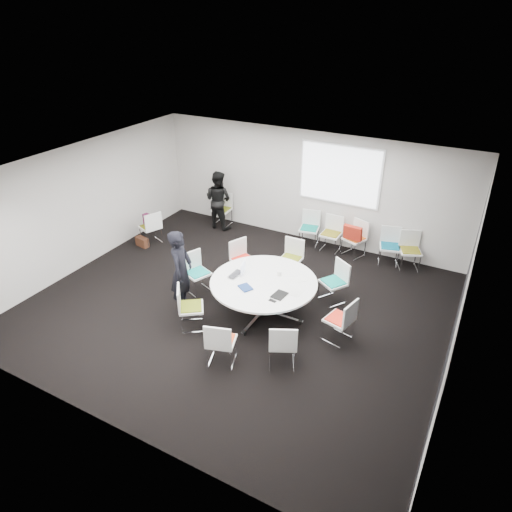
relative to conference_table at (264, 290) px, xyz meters
The scene contains 31 objects.
room_shell 1.00m from the conference_table, behind, with size 8.08×7.08×2.88m.
conference_table is the anchor object (origin of this frame).
projection_screen 3.69m from the conference_table, 86.19° to the left, with size 1.90×0.03×1.35m, color white.
chair_ring_a 1.61m from the conference_table, ahead, with size 0.54×0.55×0.88m.
chair_ring_b 1.51m from the conference_table, 44.17° to the left, with size 0.63×0.63×0.88m.
chair_ring_c 1.52m from the conference_table, 93.73° to the left, with size 0.46×0.45×0.88m.
chair_ring_d 1.42m from the conference_table, 136.10° to the left, with size 0.60×0.60×0.88m.
chair_ring_e 1.60m from the conference_table, behind, with size 0.59×0.59×0.88m.
chair_ring_f 1.46m from the conference_table, 133.24° to the right, with size 0.63×0.63×0.88m.
chair_ring_g 1.64m from the conference_table, 88.71° to the right, with size 0.57×0.57×0.88m.
chair_ring_h 1.53m from the conference_table, 50.56° to the right, with size 0.61×0.60×0.88m.
chair_back_a 3.17m from the conference_table, 96.06° to the left, with size 0.54×0.53×0.88m.
chair_back_b 3.13m from the conference_table, 85.35° to the left, with size 0.47×0.46×0.88m.
chair_back_c 3.26m from the conference_table, 75.02° to the left, with size 0.60×0.59×0.88m.
chair_back_d 3.56m from the conference_table, 61.66° to the left, with size 0.56×0.56×0.88m.
chair_back_e 3.81m from the conference_table, 55.68° to the left, with size 0.60×0.59×0.88m.
chair_spare_left 4.14m from the conference_table, 161.17° to the left, with size 0.59×0.59×0.88m.
chair_person_back 4.29m from the conference_table, 132.80° to the left, with size 0.48×0.47×0.88m.
person_main 1.63m from the conference_table, 157.50° to the right, with size 0.62×0.41×1.71m, color black.
person_back 4.17m from the conference_table, 134.34° to the left, with size 0.77×0.60×1.58m, color black.
laptop 0.59m from the conference_table, behind, with size 0.36×0.23×0.03m, color #333338.
laptop_lid 0.60m from the conference_table, behind, with size 0.30×0.02×0.22m, color silver.
notebook_black 0.60m from the conference_table, 32.04° to the right, with size 0.22×0.30×0.02m, color black.
tablet_folio 0.48m from the conference_table, 116.68° to the right, with size 0.26×0.20×0.03m, color navy.
papers_right 0.68m from the conference_table, 33.39° to the left, with size 0.30×0.21×0.00m, color white.
papers_front 0.69m from the conference_table, ahead, with size 0.30×0.21×0.00m, color silver.
cup 0.45m from the conference_table, 63.11° to the left, with size 0.08×0.08×0.09m, color white.
phone 0.71m from the conference_table, 49.25° to the right, with size 0.14×0.07×0.01m, color black.
maroon_bag 4.14m from the conference_table, 161.16° to the left, with size 0.40×0.14×0.28m, color #4E1433.
brown_bag 4.17m from the conference_table, 164.99° to the left, with size 0.36×0.16×0.24m, color #3F2114.
red_jacket 3.04m from the conference_table, 74.04° to the left, with size 0.44×0.10×0.35m, color #B12515.
Camera 1 is at (3.94, -6.58, 5.38)m, focal length 32.00 mm.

